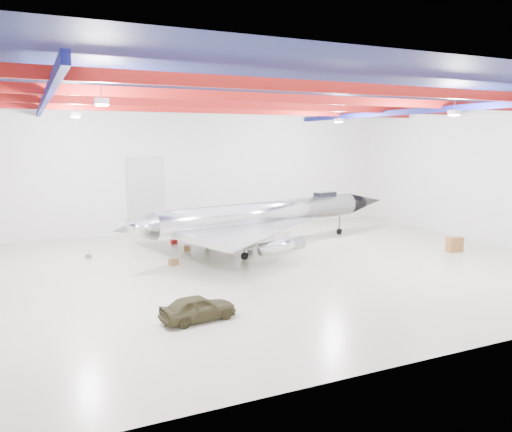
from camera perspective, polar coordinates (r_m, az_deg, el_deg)
name	(u,v)px	position (r m, az deg, el deg)	size (l,w,h in m)	color
floor	(257,267)	(32.17, 0.12, -5.90)	(40.00, 40.00, 0.00)	#B7AE91
wall_back	(187,169)	(45.27, -7.88, 5.29)	(40.00, 40.00, 0.00)	silver
wall_right	(486,173)	(43.56, 24.85, 4.45)	(30.00, 30.00, 0.00)	silver
ceiling	(257,92)	(31.28, 0.13, 14.01)	(40.00, 40.00, 0.00)	#0A0F38
ceiling_structure	(257,103)	(31.22, 0.13, 12.77)	(39.50, 29.50, 1.08)	maroon
jet_aircraft	(265,217)	(37.78, 0.98, -0.11)	(25.68, 17.98, 7.10)	silver
jeep	(198,308)	(23.01, -6.66, -10.38)	(1.40, 3.48, 1.18)	#37311B
desk	(455,244)	(39.33, 21.74, -3.03)	(1.18, 0.59, 1.08)	brown
crate_ply	(174,262)	(33.22, -9.41, -5.20)	(0.55, 0.44, 0.39)	olive
toolbox_red	(174,242)	(39.93, -9.37, -2.90)	(0.48, 0.39, 0.34)	maroon
engine_drum	(250,252)	(35.68, -0.69, -4.14)	(0.41, 0.41, 0.37)	#59595B
parts_bin	(265,235)	(41.75, 1.02, -2.22)	(0.62, 0.49, 0.43)	olive
crate_small	(88,256)	(36.50, -18.61, -4.37)	(0.41, 0.33, 0.28)	#59595B
tool_chest	(274,242)	(39.27, 2.03, -2.95)	(0.44, 0.44, 0.39)	maroon
oil_barrel	(187,248)	(37.38, -7.88, -3.66)	(0.47, 0.38, 0.33)	olive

